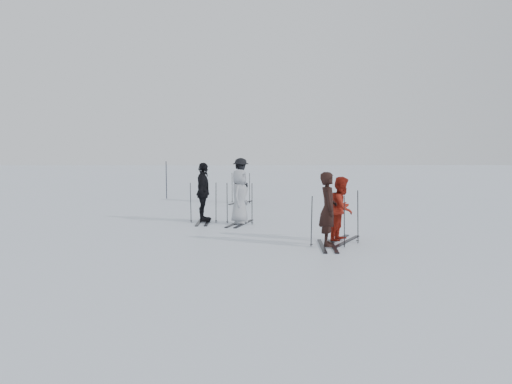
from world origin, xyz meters
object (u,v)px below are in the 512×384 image
(skier_grey, at_px, (239,197))
(skier_uphill_left, at_px, (203,193))
(skier_uphill_far, at_px, (241,181))
(skier_red, at_px, (342,210))
(piste_marker, at_px, (166,180))
(skier_near_dark, at_px, (328,210))

(skier_grey, distance_m, skier_uphill_left, 1.19)
(skier_uphill_left, bearing_deg, skier_uphill_far, -10.57)
(skier_grey, bearing_deg, skier_red, -121.86)
(skier_grey, distance_m, piste_marker, 8.80)
(skier_red, height_order, skier_uphill_left, skier_uphill_left)
(skier_near_dark, distance_m, skier_red, 0.81)
(skier_near_dark, distance_m, skier_grey, 4.19)
(skier_near_dark, distance_m, skier_uphill_left, 5.13)
(skier_grey, relative_size, skier_uphill_left, 0.89)
(skier_uphill_far, xyz_separation_m, piste_marker, (-3.48, 2.02, -0.08))
(skier_near_dark, relative_size, skier_red, 1.09)
(piste_marker, bearing_deg, skier_uphill_left, -72.90)
(piste_marker, bearing_deg, skier_uphill_far, -30.14)
(skier_grey, height_order, skier_uphill_left, skier_uphill_left)
(skier_near_dark, xyz_separation_m, skier_red, (0.45, 0.67, -0.07))
(skier_uphill_far, bearing_deg, skier_near_dark, -144.51)
(skier_near_dark, relative_size, piste_marker, 1.00)
(skier_near_dark, relative_size, skier_grey, 1.05)
(skier_near_dark, bearing_deg, skier_uphill_left, 42.64)
(skier_red, bearing_deg, skier_grey, 70.63)
(skier_red, relative_size, skier_grey, 0.96)
(skier_red, distance_m, skier_uphill_far, 9.38)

